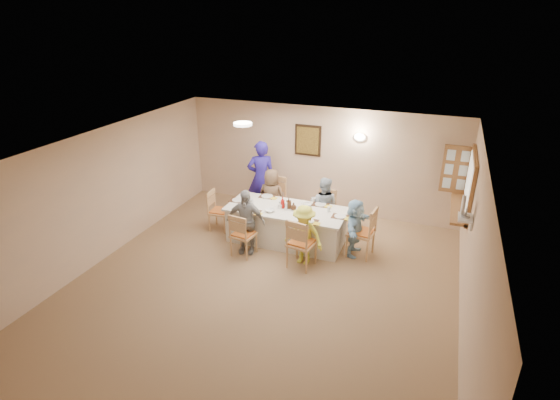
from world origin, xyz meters
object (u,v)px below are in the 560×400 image
at_px(chair_back_left, 274,200).
at_px(chair_left_end, 220,211).
at_px(chair_back_right, 325,211).
at_px(serving_hatch, 470,184).
at_px(chair_right_end, 361,232).
at_px(diner_back_right, 324,205).
at_px(dining_table, 286,225).
at_px(caregiver, 261,178).
at_px(diner_front_left, 246,222).
at_px(chair_front_left, 243,234).
at_px(desk_fan, 465,209).
at_px(chair_front_right, 302,242).
at_px(diner_front_right, 304,235).
at_px(diner_back_left, 272,197).
at_px(condiment_ketchup, 283,203).
at_px(diner_right_end, 355,227).

bearing_deg(chair_back_left, chair_left_end, -140.32).
bearing_deg(chair_back_right, serving_hatch, -0.23).
bearing_deg(chair_right_end, diner_back_right, -118.74).
distance_m(dining_table, chair_back_left, 1.01).
distance_m(chair_back_left, caregiver, 0.68).
xyz_separation_m(chair_back_right, diner_front_left, (-1.20, -1.48, 0.22)).
bearing_deg(dining_table, chair_front_left, -126.87).
xyz_separation_m(diner_back_right, caregiver, (-1.65, 0.47, 0.25)).
bearing_deg(caregiver, serving_hatch, 145.93).
height_order(desk_fan, chair_front_right, desk_fan).
bearing_deg(chair_right_end, dining_table, -83.15).
xyz_separation_m(chair_front_left, diner_front_right, (1.20, 0.12, 0.14)).
bearing_deg(serving_hatch, chair_back_left, 178.95).
relative_size(desk_fan, chair_front_right, 0.30).
bearing_deg(desk_fan, chair_right_end, 160.03).
xyz_separation_m(chair_back_left, diner_front_right, (1.20, -1.48, 0.08)).
distance_m(diner_front_right, caregiver, 2.48).
height_order(desk_fan, diner_back_left, desk_fan).
bearing_deg(chair_left_end, dining_table, -93.64).
relative_size(chair_left_end, diner_front_right, 0.75).
distance_m(diner_back_left, diner_front_left, 1.36).
xyz_separation_m(chair_left_end, caregiver, (0.50, 1.15, 0.43)).
xyz_separation_m(chair_back_right, condiment_ketchup, (-0.68, -0.81, 0.43)).
bearing_deg(chair_left_end, caregiver, -27.14).
distance_m(desk_fan, chair_back_right, 3.21).
bearing_deg(condiment_ketchup, dining_table, 9.53).
bearing_deg(chair_back_left, diner_right_end, -22.03).
distance_m(chair_back_left, condiment_ketchup, 1.03).
relative_size(chair_left_end, condiment_ketchup, 3.73).
bearing_deg(chair_front_left, diner_front_left, -82.53).
bearing_deg(chair_back_right, chair_front_right, -88.72).
bearing_deg(caregiver, chair_left_end, 37.90).
xyz_separation_m(chair_left_end, diner_back_left, (0.95, 0.68, 0.20)).
bearing_deg(serving_hatch, caregiver, 174.54).
distance_m(chair_back_right, chair_left_end, 2.29).
bearing_deg(chair_left_end, chair_right_end, -93.64).
height_order(desk_fan, diner_right_end, desk_fan).
bearing_deg(dining_table, diner_back_right, 48.58).
relative_size(chair_back_left, diner_back_right, 0.82).
bearing_deg(chair_right_end, diner_front_right, -47.55).
bearing_deg(dining_table, chair_back_left, 126.87).
relative_size(diner_back_left, diner_front_left, 0.97).
distance_m(serving_hatch, desk_fan, 1.36).
height_order(chair_front_right, diner_front_left, diner_front_left).
xyz_separation_m(desk_fan, caregiver, (-4.32, 1.77, -0.67)).
bearing_deg(desk_fan, diner_right_end, 161.34).
xyz_separation_m(chair_front_right, diner_back_right, (-0.00, 1.48, 0.13)).
relative_size(diner_front_right, diner_right_end, 1.02).
height_order(dining_table, diner_back_right, diner_back_right).
xyz_separation_m(diner_back_left, diner_front_right, (1.20, -1.36, -0.05)).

